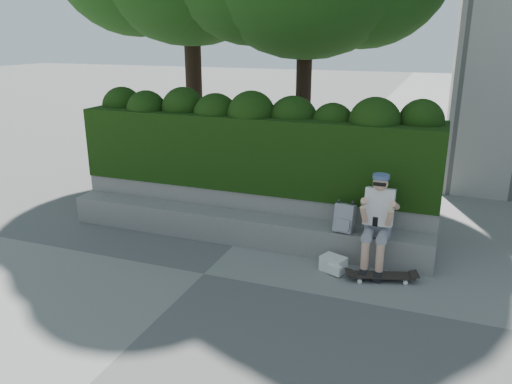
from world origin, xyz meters
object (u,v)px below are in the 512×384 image
at_px(skateboard, 382,276).
at_px(backpack_ground, 333,264).
at_px(backpack_plaid, 344,218).
at_px(person, 378,218).

xyz_separation_m(skateboard, backpack_ground, (-0.68, 0.06, 0.03)).
height_order(skateboard, backpack_plaid, backpack_plaid).
height_order(backpack_plaid, backpack_ground, backpack_plaid).
relative_size(person, backpack_ground, 4.14).
relative_size(skateboard, backpack_ground, 2.67).
bearing_deg(person, backpack_plaid, 170.37).
height_order(person, backpack_plaid, person).
bearing_deg(backpack_plaid, backpack_ground, -87.12).
height_order(person, skateboard, person).
distance_m(backpack_plaid, backpack_ground, 0.69).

